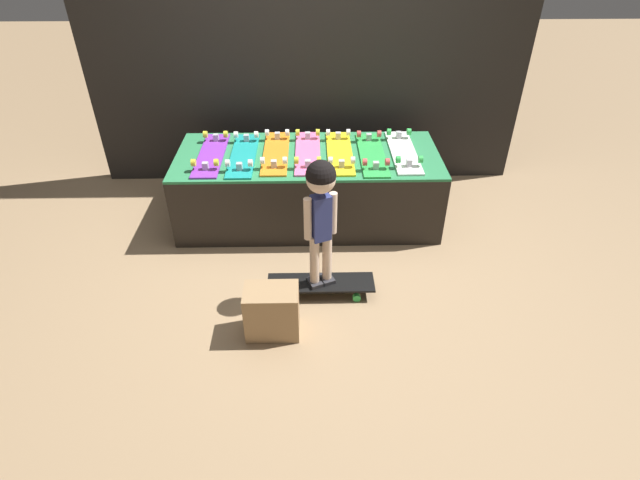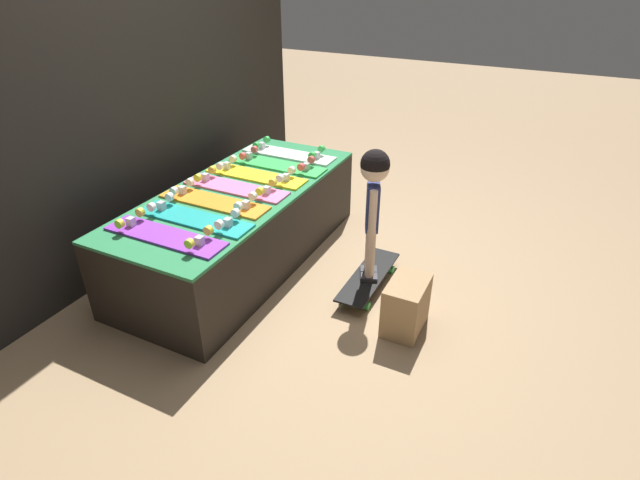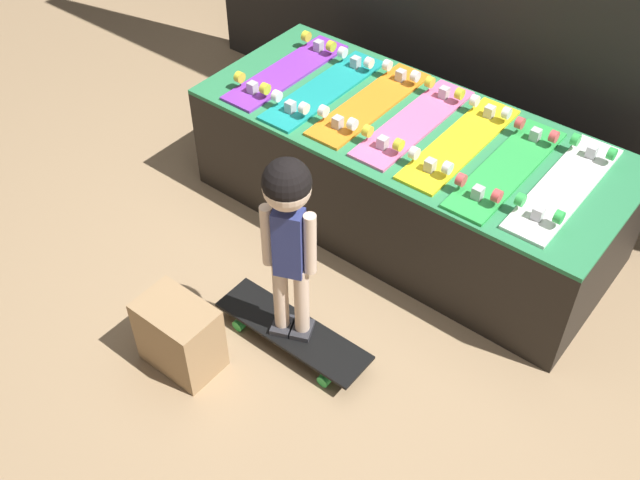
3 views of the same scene
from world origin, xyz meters
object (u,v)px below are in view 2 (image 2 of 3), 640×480
(skateboard_green_on_rack, at_px, (277,164))
(skateboard_on_floor, at_px, (369,277))
(skateboard_teal_on_rack, at_px, (194,217))
(skateboard_white_on_rack, at_px, (289,153))
(storage_box, at_px, (406,306))
(child, at_px, (374,191))
(skateboard_pink_on_rack, at_px, (236,187))
(skateboard_yellow_on_rack, at_px, (256,174))
(skateboard_purple_on_rack, at_px, (165,234))
(skateboard_orange_on_rack, at_px, (214,200))

(skateboard_green_on_rack, bearing_deg, skateboard_on_floor, -113.72)
(skateboard_teal_on_rack, relative_size, skateboard_on_floor, 1.07)
(skateboard_on_floor, bearing_deg, skateboard_white_on_rack, 55.97)
(skateboard_on_floor, distance_m, storage_box, 0.46)
(skateboard_on_floor, bearing_deg, child, 90.00)
(child, bearing_deg, skateboard_pink_on_rack, 71.82)
(skateboard_pink_on_rack, bearing_deg, skateboard_yellow_on_rack, -1.57)
(skateboard_purple_on_rack, bearing_deg, child, -49.42)
(skateboard_pink_on_rack, distance_m, skateboard_on_floor, 1.08)
(skateboard_teal_on_rack, bearing_deg, skateboard_white_on_rack, 1.55)
(skateboard_yellow_on_rack, xyz_separation_m, skateboard_white_on_rack, (0.48, 0.00, 0.00))
(skateboard_teal_on_rack, height_order, skateboard_green_on_rack, same)
(storage_box, bearing_deg, skateboard_on_floor, 49.57)
(skateboard_purple_on_rack, xyz_separation_m, skateboard_yellow_on_rack, (0.96, 0.02, 0.00))
(skateboard_teal_on_rack, xyz_separation_m, child, (0.56, -0.92, 0.13))
(skateboard_pink_on_rack, bearing_deg, skateboard_on_floor, -85.34)
(skateboard_pink_on_rack, bearing_deg, skateboard_teal_on_rack, -175.82)
(skateboard_teal_on_rack, height_order, skateboard_yellow_on_rack, same)
(skateboard_green_on_rack, bearing_deg, child, -113.72)
(skateboard_purple_on_rack, relative_size, skateboard_white_on_rack, 1.00)
(skateboard_green_on_rack, bearing_deg, skateboard_teal_on_rack, 179.81)
(skateboard_orange_on_rack, distance_m, skateboard_on_floor, 1.12)
(storage_box, bearing_deg, skateboard_purple_on_rack, 111.58)
(skateboard_green_on_rack, bearing_deg, skateboard_pink_on_rack, 175.45)
(skateboard_purple_on_rack, distance_m, skateboard_green_on_rack, 1.20)
(skateboard_purple_on_rack, height_order, skateboard_pink_on_rack, same)
(skateboard_yellow_on_rack, height_order, skateboard_on_floor, skateboard_yellow_on_rack)
(skateboard_white_on_rack, distance_m, skateboard_on_floor, 1.25)
(skateboard_teal_on_rack, bearing_deg, storage_box, -78.17)
(skateboard_orange_on_rack, bearing_deg, skateboard_pink_on_rack, -0.23)
(skateboard_orange_on_rack, xyz_separation_m, skateboard_green_on_rack, (0.72, -0.04, 0.00))
(storage_box, bearing_deg, skateboard_green_on_rack, 61.10)
(skateboard_teal_on_rack, height_order, child, child)
(skateboard_purple_on_rack, height_order, skateboard_orange_on_rack, same)
(skateboard_pink_on_rack, bearing_deg, skateboard_orange_on_rack, 179.77)
(skateboard_teal_on_rack, distance_m, skateboard_green_on_rack, 0.96)
(skateboard_white_on_rack, relative_size, storage_box, 2.34)
(skateboard_pink_on_rack, distance_m, storage_box, 1.38)
(child, height_order, storage_box, child)
(skateboard_yellow_on_rack, bearing_deg, skateboard_white_on_rack, 0.48)
(skateboard_green_on_rack, height_order, storage_box, skateboard_green_on_rack)
(skateboard_teal_on_rack, xyz_separation_m, storage_box, (0.27, -1.27, -0.41))
(skateboard_teal_on_rack, relative_size, skateboard_orange_on_rack, 1.00)
(child, bearing_deg, skateboard_green_on_rack, 43.44)
(skateboard_yellow_on_rack, bearing_deg, skateboard_on_floor, -99.72)
(skateboard_green_on_rack, relative_size, storage_box, 2.34)
(skateboard_pink_on_rack, bearing_deg, skateboard_purple_on_rack, -178.22)
(skateboard_yellow_on_rack, bearing_deg, child, -99.72)
(skateboard_white_on_rack, xyz_separation_m, child, (-0.64, -0.95, 0.13))
(skateboard_pink_on_rack, relative_size, skateboard_green_on_rack, 1.00)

